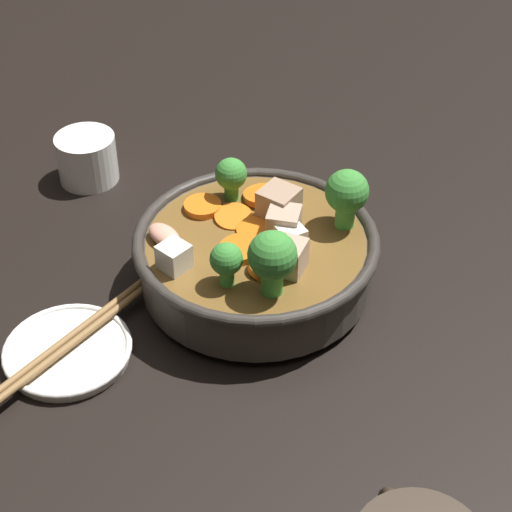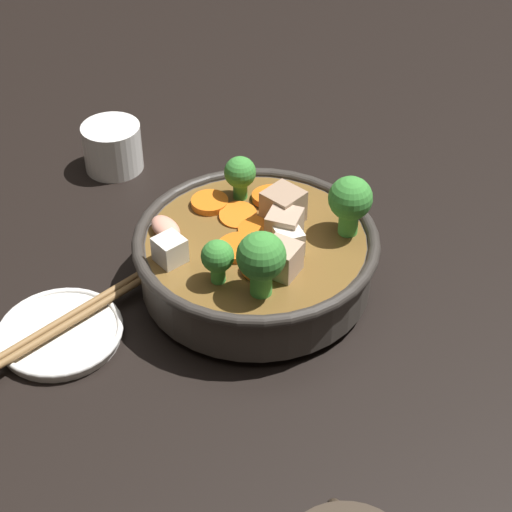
% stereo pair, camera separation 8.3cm
% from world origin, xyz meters
% --- Properties ---
extents(ground_plane, '(3.00, 3.00, 0.00)m').
position_xyz_m(ground_plane, '(0.00, 0.00, 0.00)').
color(ground_plane, black).
extents(stirfry_bowl, '(0.24, 0.24, 0.12)m').
position_xyz_m(stirfry_bowl, '(-0.00, -0.00, 0.04)').
color(stirfry_bowl, '#38332D').
rests_on(stirfry_bowl, ground_plane).
extents(side_saucer, '(0.12, 0.12, 0.01)m').
position_xyz_m(side_saucer, '(-0.06, 0.19, 0.01)').
color(side_saucer, white).
rests_on(side_saucer, ground_plane).
extents(tea_cup, '(0.07, 0.07, 0.06)m').
position_xyz_m(tea_cup, '(0.23, 0.16, 0.03)').
color(tea_cup, white).
rests_on(tea_cup, ground_plane).
extents(chopsticks_pair, '(0.16, 0.17, 0.01)m').
position_xyz_m(chopsticks_pair, '(-0.06, 0.19, 0.02)').
color(chopsticks_pair, olive).
rests_on(chopsticks_pair, side_saucer).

